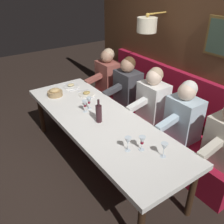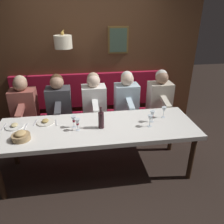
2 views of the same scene
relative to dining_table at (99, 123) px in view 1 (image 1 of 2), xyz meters
The scene contains 17 objects.
ground_plane 0.68m from the dining_table, ahead, with size 12.00×12.00×0.00m, color black.
dining_table is the anchor object (origin of this frame).
banquette_bench 1.00m from the dining_table, ahead, with size 0.52×2.88×0.45m, color maroon.
back_wall_panel 1.62m from the dining_table, ahead, with size 0.59×4.08×2.90m.
diner_near 1.07m from the dining_table, 33.66° to the right, with size 0.60×0.40×0.79m.
diner_middle 0.89m from the dining_table, ahead, with size 0.60×0.40×0.79m.
diner_far 1.05m from the dining_table, 32.47° to the left, with size 0.60×0.40×0.79m.
diner_farthest 1.43m from the dining_table, 51.84° to the left, with size 0.60×0.40×0.79m.
place_setting_0 0.74m from the dining_table, 72.83° to the left, with size 0.24×0.32×0.05m.
place_setting_1 1.11m from the dining_table, 81.94° to the left, with size 0.24×0.31×0.05m.
wine_glass_0 1.00m from the dining_table, 82.06° to the right, with size 0.07×0.07×0.16m.
wine_glass_1 0.79m from the dining_table, 87.72° to the right, with size 0.07×0.07×0.16m.
wine_glass_2 0.32m from the dining_table, 101.89° to the left, with size 0.07×0.07×0.16m.
wine_glass_3 0.36m from the dining_table, 83.65° to the left, with size 0.07×0.07×0.16m.
wine_glass_4 0.73m from the dining_table, 97.74° to the right, with size 0.07×0.07×0.16m.
wine_bottle 0.19m from the dining_table, 126.36° to the right, with size 0.08×0.08×0.30m.
bread_bowl 0.97m from the dining_table, 100.91° to the left, with size 0.22×0.22×0.12m.
Camera 1 is at (-1.37, -2.25, 2.34)m, focal length 39.27 mm.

